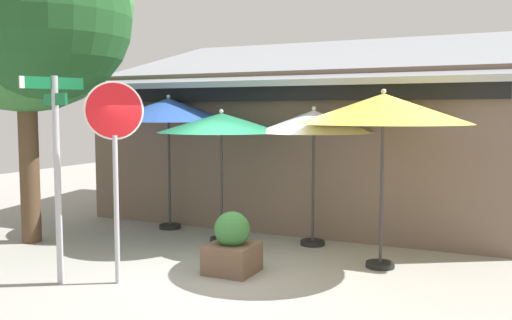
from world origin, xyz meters
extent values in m
cube|color=#9E9B93|center=(0.00, 0.00, -0.05)|extent=(28.00, 28.00, 0.10)
cube|color=#705B4C|center=(-0.40, 5.22, 1.59)|extent=(8.85, 5.12, 3.18)
cube|color=#999EA8|center=(-0.40, 5.07, 3.61)|extent=(9.35, 5.69, 1.48)
cube|color=black|center=(-0.40, 2.61, 2.83)|extent=(8.25, 0.16, 0.44)
cylinder|color=#A8AAB2|center=(-1.93, -1.44, 1.45)|extent=(0.09, 0.09, 2.90)
cube|color=#116B38|center=(-1.93, -1.44, 2.80)|extent=(0.36, 0.74, 0.16)
cube|color=#116B38|center=(-1.93, -1.44, 2.58)|extent=(0.74, 0.36, 0.16)
cube|color=white|center=(-2.11, -1.83, 2.80)|extent=(0.06, 0.07, 0.16)
cylinder|color=#A8AAB2|center=(-1.21, -1.08, 1.04)|extent=(0.07, 0.07, 2.09)
cylinder|color=white|center=(-1.21, -1.08, 2.43)|extent=(0.57, 0.59, 0.81)
cylinder|color=red|center=(-1.21, -1.08, 2.43)|extent=(0.55, 0.56, 0.76)
cylinder|color=black|center=(-2.59, 2.30, 0.04)|extent=(0.44, 0.44, 0.08)
cylinder|color=#333335|center=(-2.59, 2.30, 1.13)|extent=(0.05, 0.05, 2.26)
cone|color=#2D56B7|center=(-2.59, 2.30, 2.45)|extent=(2.57, 2.57, 0.47)
sphere|color=silver|center=(-2.59, 2.30, 2.71)|extent=(0.08, 0.08, 0.08)
cylinder|color=black|center=(-1.05, 1.71, 0.04)|extent=(0.44, 0.44, 0.08)
cylinder|color=#333335|center=(-1.05, 1.71, 1.04)|extent=(0.05, 0.05, 2.08)
cone|color=#1E724C|center=(-1.05, 1.71, 2.21)|extent=(2.34, 2.34, 0.35)
sphere|color=silver|center=(-1.05, 1.71, 2.41)|extent=(0.08, 0.08, 0.08)
cylinder|color=black|center=(0.55, 2.19, 0.04)|extent=(0.44, 0.44, 0.08)
cylinder|color=#333335|center=(0.55, 2.19, 1.04)|extent=(0.05, 0.05, 2.09)
cone|color=white|center=(0.55, 2.19, 2.23)|extent=(2.11, 2.11, 0.40)
sphere|color=silver|center=(0.55, 2.19, 2.46)|extent=(0.08, 0.08, 0.08)
cylinder|color=black|center=(1.98, 1.26, 0.04)|extent=(0.44, 0.44, 0.08)
cylinder|color=#333335|center=(1.98, 1.26, 1.14)|extent=(0.05, 0.05, 2.27)
cone|color=#EAD14C|center=(1.98, 1.26, 2.45)|extent=(2.66, 2.66, 0.46)
sphere|color=silver|center=(1.98, 1.26, 2.71)|extent=(0.08, 0.08, 0.08)
cylinder|color=brown|center=(-4.26, 0.23, 1.44)|extent=(0.35, 0.35, 2.87)
sphere|color=#387538|center=(-4.26, 0.23, 4.33)|extent=(3.89, 3.89, 3.89)
sphere|color=#1E4C23|center=(-3.19, -0.25, 3.94)|extent=(2.71, 2.71, 2.71)
cube|color=brown|center=(0.02, 0.05, 0.22)|extent=(0.70, 0.70, 0.44)
sphere|color=#387538|center=(0.02, 0.05, 0.66)|extent=(0.54, 0.54, 0.54)
camera|label=1|loc=(3.77, -7.18, 2.42)|focal=38.86mm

